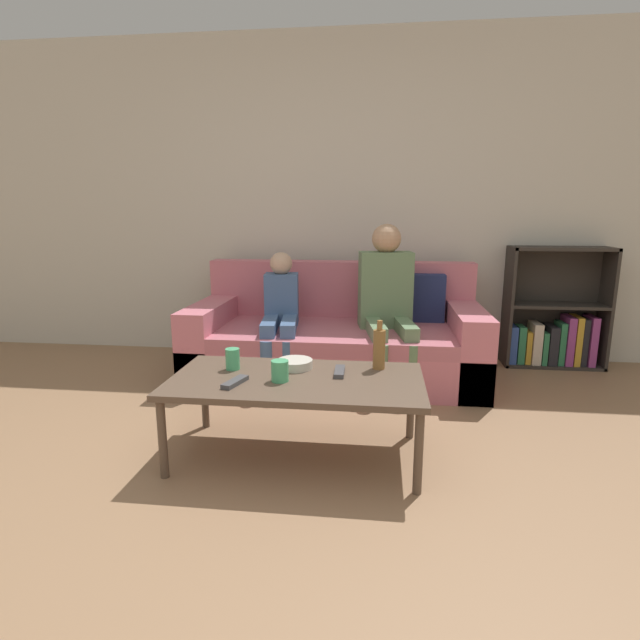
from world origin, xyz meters
TOP-DOWN VIEW (x-y plane):
  - ground_plane at (0.00, 0.00)m, footprint 22.00×22.00m
  - wall_back at (0.00, 2.66)m, footprint 12.00×0.06m
  - couch at (0.02, 2.04)m, footprint 2.09×0.99m
  - bookshelf at (1.71, 2.50)m, footprint 0.76×0.28m
  - coffee_table at (-0.07, 0.73)m, footprint 1.23×0.64m
  - person_adult at (0.38, 1.95)m, footprint 0.43×0.71m
  - person_child at (-0.38, 1.90)m, footprint 0.32×0.69m
  - cup_near at (-0.14, 0.68)m, footprint 0.08×0.08m
  - cup_far at (-0.41, 0.83)m, footprint 0.07×0.07m
  - tv_remote_0 at (0.14, 0.82)m, footprint 0.05×0.17m
  - tv_remote_1 at (-0.34, 0.61)m, footprint 0.09×0.18m
  - snack_bowl at (-0.10, 0.89)m, footprint 0.18×0.18m
  - bottle at (0.33, 0.93)m, footprint 0.06×0.06m

SIDE VIEW (x-z plane):
  - ground_plane at x=0.00m, z-range 0.00..0.00m
  - couch at x=0.02m, z-range -0.15..0.68m
  - bookshelf at x=1.71m, z-range -0.13..0.82m
  - coffee_table at x=-0.07m, z-range 0.17..0.58m
  - tv_remote_0 at x=0.14m, z-range 0.41..0.43m
  - tv_remote_1 at x=-0.34m, z-range 0.41..0.43m
  - snack_bowl at x=-0.10m, z-range 0.41..0.46m
  - cup_near at x=-0.14m, z-range 0.41..0.51m
  - cup_far at x=-0.41m, z-range 0.41..0.52m
  - person_child at x=-0.38m, z-range 0.05..0.97m
  - bottle at x=0.33m, z-range 0.39..0.65m
  - person_adult at x=0.38m, z-range 0.07..1.20m
  - wall_back at x=0.00m, z-range 0.00..2.60m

